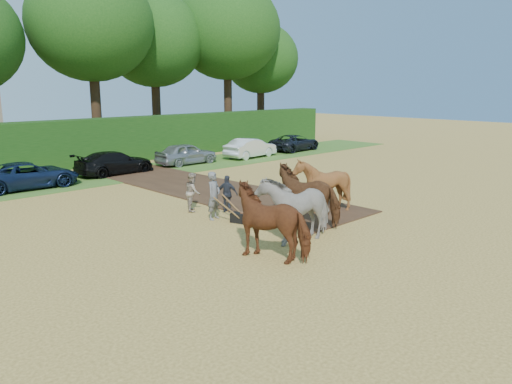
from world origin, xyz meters
TOP-DOWN VIEW (x-y plane):
  - ground at (0.00, 0.00)m, footprint 120.00×120.00m
  - earth_strip at (1.50, 7.00)m, footprint 4.50×17.00m
  - grass_verge at (0.00, 14.00)m, footprint 50.00×5.00m
  - hedgerow at (0.00, 18.50)m, footprint 46.00×1.60m
  - spectator_near at (-1.69, 4.14)m, footprint 0.95×0.98m
  - spectator_far at (-0.81, 2.98)m, footprint 0.74×0.97m
  - plough_team at (-0.74, -0.84)m, footprint 7.50×6.37m
  - parked_cars at (0.11, 14.05)m, footprint 35.81×3.01m
  - treeline at (-1.69, 21.69)m, footprint 48.70×10.60m

SIDE VIEW (x-z plane):
  - ground at x=0.00m, z-range 0.00..0.00m
  - grass_verge at x=0.00m, z-range 0.00..0.03m
  - earth_strip at x=1.50m, z-range 0.00..0.05m
  - parked_cars at x=0.11m, z-range -0.04..1.45m
  - spectator_far at x=-0.81m, z-range 0.00..1.53m
  - spectator_near at x=-1.69m, z-range 0.00..1.60m
  - plough_team at x=-0.74m, z-range -0.01..2.24m
  - hedgerow at x=0.00m, z-range 0.00..3.00m
  - treeline at x=-1.69m, z-range 1.87..16.07m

